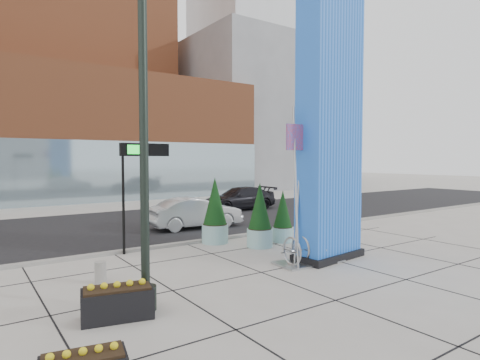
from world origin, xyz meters
TOP-DOWN VIEW (x-y plane):
  - ground at (0.00, 0.00)m, footprint 160.00×160.00m
  - street_asphalt at (0.00, 10.00)m, footprint 80.00×12.00m
  - curb_edge at (0.00, 4.00)m, footprint 80.00×0.30m
  - tower_podium at (1.00, 27.00)m, footprint 34.00×10.00m
  - tower_glass_front at (1.00, 22.20)m, footprint 34.00×0.60m
  - building_grey_parking at (26.00, 32.00)m, footprint 20.00×18.00m
  - building_pale_office at (36.00, 48.00)m, footprint 16.00×16.00m
  - blue_pylon at (4.00, -0.99)m, footprint 2.86×1.54m
  - lamp_post at (-3.10, -1.88)m, footprint 0.60×0.50m
  - public_art_sculpture at (3.04, -1.00)m, footprint 2.40×1.32m
  - concrete_bollard at (-3.40, 0.73)m, footprint 0.32×0.32m
  - overhead_street_sign at (-0.98, 3.80)m, footprint 1.94×0.26m
  - round_planter_east at (4.60, 2.14)m, footprint 0.88×0.88m
  - round_planter_mid at (3.20, 1.92)m, footprint 1.03×1.03m
  - round_planter_west at (2.13, 3.60)m, footprint 1.10×1.10m
  - box_planter_north at (-3.80, -2.00)m, footprint 1.65×1.09m
  - car_silver_mid at (3.18, 7.21)m, footprint 4.81×1.97m
  - car_dark_east at (9.20, 11.98)m, footprint 5.36×2.20m

SIDE VIEW (x-z plane):
  - ground at x=0.00m, z-range 0.00..0.00m
  - street_asphalt at x=0.00m, z-range 0.00..0.02m
  - curb_edge at x=0.00m, z-range 0.00..0.12m
  - concrete_bollard at x=-3.40m, z-range 0.00..0.62m
  - box_planter_north at x=-3.80m, z-range -0.03..0.80m
  - car_silver_mid at x=3.18m, z-range 0.00..1.55m
  - car_dark_east at x=9.20m, z-range 0.00..1.55m
  - round_planter_east at x=4.60m, z-range -0.06..2.14m
  - round_planter_mid at x=3.20m, z-range -0.07..2.51m
  - round_planter_west at x=2.13m, z-range -0.07..2.68m
  - public_art_sculpture at x=3.04m, z-range -1.25..4.02m
  - tower_glass_front at x=1.00m, z-range 0.00..5.00m
  - overhead_street_sign at x=-0.98m, z-range 1.47..5.58m
  - lamp_post at x=-3.10m, z-range -0.82..8.19m
  - blue_pylon at x=4.00m, z-range -0.15..8.95m
  - tower_podium at x=1.00m, z-range 0.00..11.00m
  - building_grey_parking at x=26.00m, z-range 0.00..18.00m
  - building_pale_office at x=36.00m, z-range 0.00..55.00m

